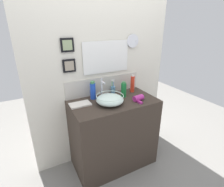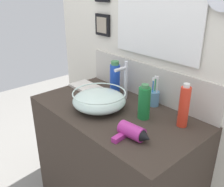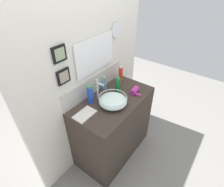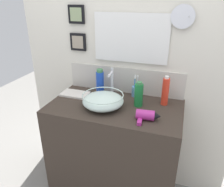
{
  "view_description": "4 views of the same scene",
  "coord_description": "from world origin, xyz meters",
  "px_view_note": "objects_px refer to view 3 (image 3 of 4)",
  "views": [
    {
      "loc": [
        -0.91,
        -1.67,
        1.79
      ],
      "look_at": [
        -0.02,
        0.0,
        1.02
      ],
      "focal_mm": 28.0,
      "sensor_mm": 36.0,
      "label": 1
    },
    {
      "loc": [
        0.96,
        -0.88,
        1.6
      ],
      "look_at": [
        -0.02,
        0.0,
        1.02
      ],
      "focal_mm": 40.0,
      "sensor_mm": 36.0,
      "label": 2
    },
    {
      "loc": [
        -1.3,
        -0.94,
        2.18
      ],
      "look_at": [
        -0.02,
        0.0,
        1.02
      ],
      "focal_mm": 28.0,
      "sensor_mm": 36.0,
      "label": 3
    },
    {
      "loc": [
        0.46,
        -1.44,
        1.71
      ],
      "look_at": [
        -0.02,
        0.0,
        1.02
      ],
      "focal_mm": 35.0,
      "sensor_mm": 36.0,
      "label": 4
    }
  ],
  "objects_px": {
    "hair_drier": "(135,90)",
    "shampoo_bottle": "(121,75)",
    "hand_towel": "(85,114)",
    "spray_bottle": "(90,95)",
    "toothbrush_cup": "(104,85)",
    "faucet": "(98,88)",
    "glass_bowl_sink": "(113,101)",
    "lotion_bottle": "(118,85)"
  },
  "relations": [
    {
      "from": "toothbrush_cup",
      "to": "shampoo_bottle",
      "type": "distance_m",
      "value": 0.27
    },
    {
      "from": "hair_drier",
      "to": "shampoo_bottle",
      "type": "height_order",
      "value": "shampoo_bottle"
    },
    {
      "from": "hand_towel",
      "to": "spray_bottle",
      "type": "bearing_deg",
      "value": 25.42
    },
    {
      "from": "glass_bowl_sink",
      "to": "faucet",
      "type": "relative_size",
      "value": 1.27
    },
    {
      "from": "lotion_bottle",
      "to": "spray_bottle",
      "type": "height_order",
      "value": "spray_bottle"
    },
    {
      "from": "hair_drier",
      "to": "shampoo_bottle",
      "type": "distance_m",
      "value": 0.3
    },
    {
      "from": "glass_bowl_sink",
      "to": "toothbrush_cup",
      "type": "height_order",
      "value": "toothbrush_cup"
    },
    {
      "from": "spray_bottle",
      "to": "hand_towel",
      "type": "distance_m",
      "value": 0.24
    },
    {
      "from": "glass_bowl_sink",
      "to": "shampoo_bottle",
      "type": "bearing_deg",
      "value": 24.2
    },
    {
      "from": "shampoo_bottle",
      "to": "spray_bottle",
      "type": "bearing_deg",
      "value": 176.74
    },
    {
      "from": "glass_bowl_sink",
      "to": "lotion_bottle",
      "type": "bearing_deg",
      "value": 23.8
    },
    {
      "from": "glass_bowl_sink",
      "to": "hair_drier",
      "type": "distance_m",
      "value": 0.36
    },
    {
      "from": "hand_towel",
      "to": "lotion_bottle",
      "type": "bearing_deg",
      "value": -2.49
    },
    {
      "from": "spray_bottle",
      "to": "shampoo_bottle",
      "type": "distance_m",
      "value": 0.55
    },
    {
      "from": "shampoo_bottle",
      "to": "hand_towel",
      "type": "height_order",
      "value": "shampoo_bottle"
    },
    {
      "from": "hand_towel",
      "to": "shampoo_bottle",
      "type": "bearing_deg",
      "value": 4.77
    },
    {
      "from": "spray_bottle",
      "to": "shampoo_bottle",
      "type": "relative_size",
      "value": 0.94
    },
    {
      "from": "faucet",
      "to": "spray_bottle",
      "type": "height_order",
      "value": "faucet"
    },
    {
      "from": "glass_bowl_sink",
      "to": "spray_bottle",
      "type": "height_order",
      "value": "spray_bottle"
    },
    {
      "from": "lotion_bottle",
      "to": "spray_bottle",
      "type": "xyz_separation_m",
      "value": [
        -0.36,
        0.12,
        0.01
      ]
    },
    {
      "from": "faucet",
      "to": "shampoo_bottle",
      "type": "distance_m",
      "value": 0.44
    },
    {
      "from": "toothbrush_cup",
      "to": "glass_bowl_sink",
      "type": "bearing_deg",
      "value": -124.35
    },
    {
      "from": "shampoo_bottle",
      "to": "toothbrush_cup",
      "type": "bearing_deg",
      "value": 162.9
    },
    {
      "from": "toothbrush_cup",
      "to": "lotion_bottle",
      "type": "xyz_separation_m",
      "value": [
        0.06,
        -0.16,
        0.04
      ]
    },
    {
      "from": "hair_drier",
      "to": "hand_towel",
      "type": "distance_m",
      "value": 0.7
    },
    {
      "from": "glass_bowl_sink",
      "to": "faucet",
      "type": "height_order",
      "value": "faucet"
    },
    {
      "from": "faucet",
      "to": "hair_drier",
      "type": "bearing_deg",
      "value": -39.24
    },
    {
      "from": "glass_bowl_sink",
      "to": "hand_towel",
      "type": "distance_m",
      "value": 0.34
    },
    {
      "from": "hair_drier",
      "to": "shampoo_bottle",
      "type": "bearing_deg",
      "value": 72.92
    },
    {
      "from": "hair_drier",
      "to": "lotion_bottle",
      "type": "bearing_deg",
      "value": 118.52
    },
    {
      "from": "toothbrush_cup",
      "to": "faucet",
      "type": "bearing_deg",
      "value": -160.48
    },
    {
      "from": "glass_bowl_sink",
      "to": "toothbrush_cup",
      "type": "distance_m",
      "value": 0.33
    },
    {
      "from": "lotion_bottle",
      "to": "shampoo_bottle",
      "type": "xyz_separation_m",
      "value": [
        0.19,
        0.09,
        0.02
      ]
    },
    {
      "from": "hair_drier",
      "to": "spray_bottle",
      "type": "relative_size",
      "value": 0.78
    },
    {
      "from": "lotion_bottle",
      "to": "shampoo_bottle",
      "type": "distance_m",
      "value": 0.21
    },
    {
      "from": "hand_towel",
      "to": "toothbrush_cup",
      "type": "bearing_deg",
      "value": 15.67
    },
    {
      "from": "lotion_bottle",
      "to": "shampoo_bottle",
      "type": "relative_size",
      "value": 0.84
    },
    {
      "from": "toothbrush_cup",
      "to": "spray_bottle",
      "type": "bearing_deg",
      "value": -171.33
    },
    {
      "from": "spray_bottle",
      "to": "shampoo_bottle",
      "type": "bearing_deg",
      "value": -3.26
    },
    {
      "from": "lotion_bottle",
      "to": "hand_towel",
      "type": "bearing_deg",
      "value": 177.51
    },
    {
      "from": "glass_bowl_sink",
      "to": "lotion_bottle",
      "type": "relative_size",
      "value": 1.59
    },
    {
      "from": "hair_drier",
      "to": "spray_bottle",
      "type": "height_order",
      "value": "spray_bottle"
    }
  ]
}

